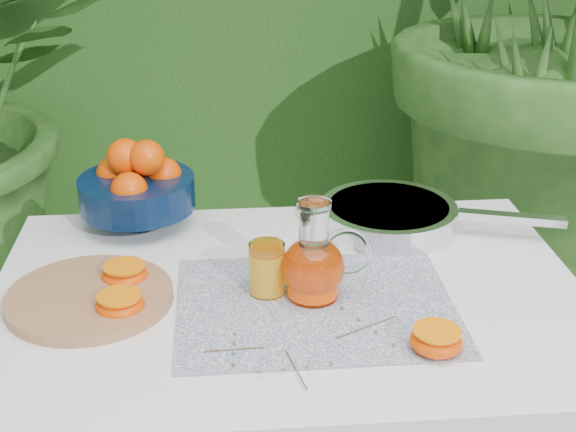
{
  "coord_description": "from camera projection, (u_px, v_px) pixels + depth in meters",
  "views": [
    {
      "loc": [
        -0.13,
        -1.14,
        1.42
      ],
      "look_at": [
        -0.02,
        0.04,
        0.88
      ],
      "focal_mm": 50.0,
      "sensor_mm": 36.0,
      "label": 1
    }
  ],
  "objects": [
    {
      "name": "fruit_bowl",
      "position": [
        137.0,
        185.0,
        1.56
      ],
      "size": [
        0.26,
        0.26,
        0.18
      ],
      "color": "black",
      "rests_on": "white_table"
    },
    {
      "name": "cutting_board",
      "position": [
        90.0,
        297.0,
        1.31
      ],
      "size": [
        0.27,
        0.27,
        0.02
      ],
      "primitive_type": "cylinder",
      "rotation": [
        0.0,
        0.0,
        0.0
      ],
      "color": "#9D6847",
      "rests_on": "white_table"
    },
    {
      "name": "white_table",
      "position": [
        289.0,
        332.0,
        1.38
      ],
      "size": [
        1.0,
        0.7,
        0.75
      ],
      "color": "white",
      "rests_on": "ground"
    },
    {
      "name": "thyme_sprigs",
      "position": [
        303.0,
        346.0,
        1.18
      ],
      "size": [
        0.3,
        0.21,
        0.01
      ],
      "color": "brown",
      "rests_on": "white_table"
    },
    {
      "name": "juice_pitcher",
      "position": [
        314.0,
        265.0,
        1.3
      ],
      "size": [
        0.15,
        0.12,
        0.17
      ],
      "color": "white",
      "rests_on": "white_table"
    },
    {
      "name": "orange_halves",
      "position": [
        220.0,
        305.0,
        1.27
      ],
      "size": [
        0.57,
        0.33,
        0.04
      ],
      "color": "#EC3602",
      "rests_on": "white_table"
    },
    {
      "name": "juice_tumbler",
      "position": [
        267.0,
        270.0,
        1.32
      ],
      "size": [
        0.07,
        0.07,
        0.09
      ],
      "color": "white",
      "rests_on": "white_table"
    },
    {
      "name": "saute_pan",
      "position": [
        391.0,
        215.0,
        1.56
      ],
      "size": [
        0.49,
        0.33,
        0.05
      ],
      "color": "silver",
      "rests_on": "white_table"
    },
    {
      "name": "placemat",
      "position": [
        316.0,
        306.0,
        1.3
      ],
      "size": [
        0.45,
        0.35,
        0.0
      ],
      "primitive_type": "cube",
      "rotation": [
        0.0,
        0.0,
        0.0
      ],
      "color": "#0D174C",
      "rests_on": "white_table"
    }
  ]
}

